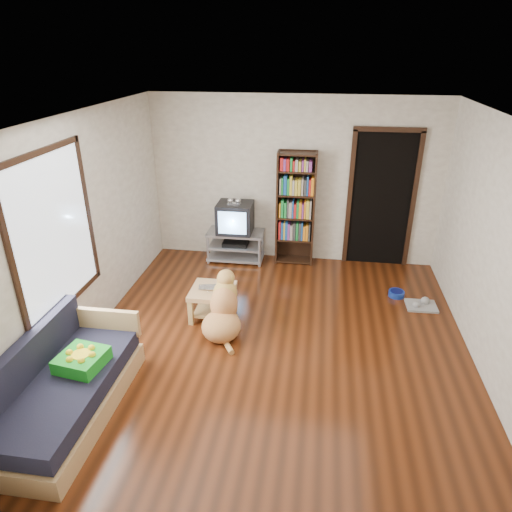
# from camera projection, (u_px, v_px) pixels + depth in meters

# --- Properties ---
(ground) EXTENTS (5.00, 5.00, 0.00)m
(ground) POSITION_uv_depth(u_px,v_px,m) (275.00, 344.00, 5.42)
(ground) COLOR #52230E
(ground) RESTS_ON ground
(ceiling) EXTENTS (5.00, 5.00, 0.00)m
(ceiling) POSITION_uv_depth(u_px,v_px,m) (280.00, 119.00, 4.33)
(ceiling) COLOR white
(ceiling) RESTS_ON ground
(wall_back) EXTENTS (4.50, 0.00, 4.50)m
(wall_back) POSITION_uv_depth(u_px,v_px,m) (294.00, 181.00, 7.12)
(wall_back) COLOR silver
(wall_back) RESTS_ON ground
(wall_front) EXTENTS (4.50, 0.00, 4.50)m
(wall_front) POSITION_uv_depth(u_px,v_px,m) (232.00, 415.00, 2.63)
(wall_front) COLOR silver
(wall_front) RESTS_ON ground
(wall_left) EXTENTS (0.00, 5.00, 5.00)m
(wall_left) POSITION_uv_depth(u_px,v_px,m) (80.00, 233.00, 5.17)
(wall_left) COLOR silver
(wall_left) RESTS_ON ground
(wall_right) EXTENTS (0.00, 5.00, 5.00)m
(wall_right) POSITION_uv_depth(u_px,v_px,m) (500.00, 257.00, 4.58)
(wall_right) COLOR silver
(wall_right) RESTS_ON ground
(green_cushion) EXTENTS (0.46, 0.46, 0.14)m
(green_cushion) POSITION_uv_depth(u_px,v_px,m) (82.00, 360.00, 4.38)
(green_cushion) COLOR green
(green_cushion) RESTS_ON sofa
(laptop) EXTENTS (0.37, 0.28, 0.03)m
(laptop) POSITION_uv_depth(u_px,v_px,m) (212.00, 289.00, 5.80)
(laptop) COLOR silver
(laptop) RESTS_ON coffee_table
(dog_bowl) EXTENTS (0.22, 0.22, 0.08)m
(dog_bowl) POSITION_uv_depth(u_px,v_px,m) (396.00, 294.00, 6.45)
(dog_bowl) COLOR navy
(dog_bowl) RESTS_ON ground
(grey_rag) EXTENTS (0.41, 0.33, 0.03)m
(grey_rag) POSITION_uv_depth(u_px,v_px,m) (421.00, 306.00, 6.20)
(grey_rag) COLOR #9A9A9A
(grey_rag) RESTS_ON ground
(window) EXTENTS (0.03, 1.46, 1.70)m
(window) POSITION_uv_depth(u_px,v_px,m) (54.00, 233.00, 4.64)
(window) COLOR white
(window) RESTS_ON wall_left
(doorway) EXTENTS (1.03, 0.05, 2.19)m
(doorway) POSITION_uv_depth(u_px,v_px,m) (381.00, 197.00, 7.00)
(doorway) COLOR black
(doorway) RESTS_ON wall_back
(tv_stand) EXTENTS (0.90, 0.45, 0.50)m
(tv_stand) POSITION_uv_depth(u_px,v_px,m) (236.00, 245.00, 7.45)
(tv_stand) COLOR #99999E
(tv_stand) RESTS_ON ground
(crt_tv) EXTENTS (0.55, 0.52, 0.58)m
(crt_tv) POSITION_uv_depth(u_px,v_px,m) (235.00, 217.00, 7.27)
(crt_tv) COLOR black
(crt_tv) RESTS_ON tv_stand
(bookshelf) EXTENTS (0.60, 0.30, 1.80)m
(bookshelf) POSITION_uv_depth(u_px,v_px,m) (296.00, 203.00, 7.10)
(bookshelf) COLOR black
(bookshelf) RESTS_ON ground
(sofa) EXTENTS (0.80, 1.80, 0.80)m
(sofa) POSITION_uv_depth(u_px,v_px,m) (64.00, 391.00, 4.32)
(sofa) COLOR tan
(sofa) RESTS_ON ground
(coffee_table) EXTENTS (0.55, 0.55, 0.40)m
(coffee_table) POSITION_uv_depth(u_px,v_px,m) (213.00, 297.00, 5.88)
(coffee_table) COLOR tan
(coffee_table) RESTS_ON ground
(dog) EXTENTS (0.48, 0.93, 0.76)m
(dog) POSITION_uv_depth(u_px,v_px,m) (223.00, 311.00, 5.58)
(dog) COLOR tan
(dog) RESTS_ON ground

